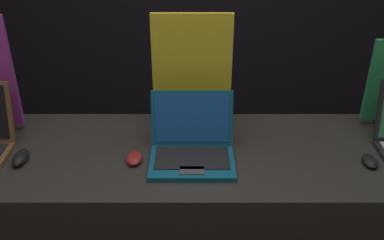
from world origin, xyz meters
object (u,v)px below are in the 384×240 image
(mouse_front, at_px, (19,158))
(mouse_middle, at_px, (133,158))
(laptop_middle, at_px, (191,145))
(promo_stand_middle, at_px, (191,77))
(mouse_back, at_px, (368,161))

(mouse_front, relative_size, mouse_middle, 1.21)
(mouse_front, bearing_deg, mouse_middle, 0.12)
(laptop_middle, distance_m, mouse_middle, 0.24)
(mouse_middle, relative_size, promo_stand_middle, 0.18)
(laptop_middle, height_order, promo_stand_middle, promo_stand_middle)
(promo_stand_middle, distance_m, mouse_back, 0.79)
(mouse_front, xyz_separation_m, promo_stand_middle, (0.68, 0.26, 0.23))
(laptop_middle, relative_size, mouse_back, 3.48)
(laptop_middle, bearing_deg, mouse_front, -177.11)
(mouse_front, bearing_deg, promo_stand_middle, 21.18)
(mouse_front, distance_m, mouse_back, 1.38)
(mouse_middle, xyz_separation_m, mouse_back, (0.93, -0.02, -0.00))
(mouse_front, relative_size, laptop_middle, 0.35)
(mouse_middle, bearing_deg, laptop_middle, 8.25)
(laptop_middle, xyz_separation_m, mouse_back, (0.70, -0.05, -0.04))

